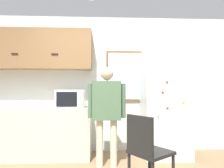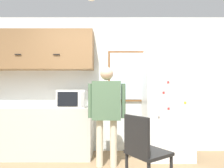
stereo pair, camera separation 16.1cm
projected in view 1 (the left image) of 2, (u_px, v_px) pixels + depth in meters
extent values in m
cube|color=silver|center=(100.00, 84.00, 4.04)|extent=(6.00, 0.06, 2.70)
cube|color=#BCB7AD|center=(35.00, 132.00, 3.62)|extent=(2.03, 0.63, 0.90)
cube|color=olive|center=(38.00, 50.00, 3.80)|extent=(2.03, 0.36, 0.75)
cube|color=black|center=(15.00, 54.00, 3.59)|extent=(0.12, 0.01, 0.01)
cube|color=black|center=(55.00, 54.00, 3.62)|extent=(0.12, 0.01, 0.01)
cube|color=white|center=(71.00, 99.00, 3.57)|extent=(0.49, 0.38, 0.32)
cube|color=black|center=(67.00, 99.00, 3.37)|extent=(0.35, 0.01, 0.25)
cube|color=#B2B2B2|center=(82.00, 99.00, 3.38)|extent=(0.07, 0.01, 0.26)
cylinder|color=beige|center=(100.00, 143.00, 3.18)|extent=(0.11, 0.11, 0.75)
cylinder|color=beige|center=(114.00, 143.00, 3.18)|extent=(0.11, 0.11, 0.75)
cube|color=#4C6B4C|center=(107.00, 100.00, 3.20)|extent=(0.47, 0.24, 0.62)
sphere|color=#D8AD8C|center=(107.00, 74.00, 3.22)|extent=(0.21, 0.21, 0.21)
cylinder|color=#4C6B4C|center=(90.00, 101.00, 3.20)|extent=(0.07, 0.07, 0.55)
cylinder|color=#4C6B4C|center=(124.00, 101.00, 3.20)|extent=(0.07, 0.07, 0.55)
cube|color=white|center=(164.00, 103.00, 3.71)|extent=(0.81, 0.69, 1.94)
cylinder|color=silver|center=(158.00, 96.00, 3.34)|extent=(0.02, 0.02, 0.68)
cube|color=red|center=(167.00, 82.00, 3.37)|extent=(0.04, 0.01, 0.04)
cube|color=red|center=(163.00, 93.00, 3.36)|extent=(0.04, 0.01, 0.04)
cube|color=yellow|center=(184.00, 102.00, 3.38)|extent=(0.04, 0.01, 0.04)
cube|color=red|center=(168.00, 108.00, 3.36)|extent=(0.04, 0.01, 0.04)
cube|color=black|center=(151.00, 152.00, 2.55)|extent=(0.63, 0.63, 0.04)
cylinder|color=black|center=(149.00, 162.00, 2.82)|extent=(0.04, 0.04, 0.40)
cube|color=black|center=(139.00, 135.00, 2.43)|extent=(0.27, 0.36, 0.46)
cube|color=brown|center=(126.00, 76.00, 4.03)|extent=(0.79, 0.04, 1.02)
cube|color=silver|center=(126.00, 76.00, 4.01)|extent=(0.71, 0.01, 0.94)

